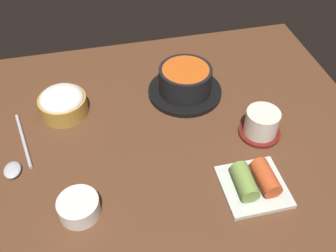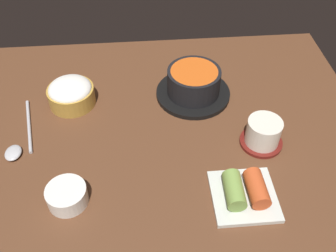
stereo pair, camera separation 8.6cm
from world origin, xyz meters
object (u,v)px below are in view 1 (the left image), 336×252
object	(u,v)px
kimchi_plate	(254,183)
spoon	(16,159)
rice_bowl	(63,102)
tea_cup_with_saucer	(261,124)
stone_pot	(185,82)
side_bowl_near	(79,207)

from	to	relation	value
kimchi_plate	spoon	bearing A→B (deg)	158.83
rice_bowl	spoon	bearing A→B (deg)	-129.10
tea_cup_with_saucer	stone_pot	bearing A→B (deg)	126.22
side_bowl_near	spoon	size ratio (longest dim) A/B	0.41
rice_bowl	kimchi_plate	world-z (taller)	rice_bowl
stone_pot	kimchi_plate	size ratio (longest dim) A/B	1.48
stone_pot	kimchi_plate	world-z (taller)	stone_pot
rice_bowl	tea_cup_with_saucer	xyz separation A→B (cm)	(43.73, -17.50, -0.02)
stone_pot	side_bowl_near	xyz separation A→B (cm)	(-28.83, -30.00, -1.55)
tea_cup_with_saucer	kimchi_plate	size ratio (longest dim) A/B	0.75
stone_pot	spoon	distance (cm)	43.75
stone_pot	rice_bowl	world-z (taller)	stone_pot
rice_bowl	spoon	world-z (taller)	rice_bowl
stone_pot	tea_cup_with_saucer	size ratio (longest dim) A/B	1.97
stone_pot	side_bowl_near	bearing A→B (deg)	-133.86
tea_cup_with_saucer	spoon	bearing A→B (deg)	175.63
tea_cup_with_saucer	spoon	xyz separation A→B (cm)	(-54.56, 4.17, -2.64)
kimchi_plate	rice_bowl	bearing A→B (deg)	139.07
stone_pot	side_bowl_near	world-z (taller)	stone_pot
stone_pot	rice_bowl	distance (cm)	30.59
tea_cup_with_saucer	rice_bowl	bearing A→B (deg)	158.19
stone_pot	side_bowl_near	size ratio (longest dim) A/B	2.37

